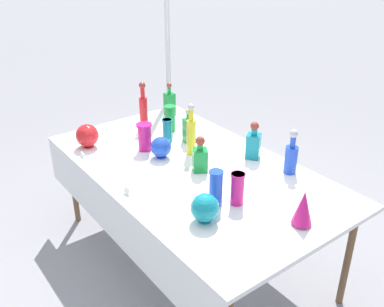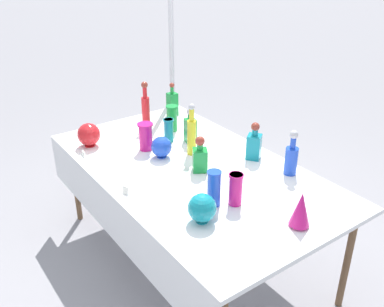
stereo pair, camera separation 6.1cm
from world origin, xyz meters
name	(u,v)px [view 1 (the left image)]	position (x,y,z in m)	size (l,w,h in m)	color
ground_plane	(192,256)	(0.00, 0.00, 0.00)	(40.00, 40.00, 0.00)	gray
display_table	(187,175)	(0.00, -0.04, 0.71)	(2.09, 1.20, 0.76)	white
tall_bottle_0	(143,108)	(-0.79, 0.11, 0.92)	(0.06, 0.06, 0.38)	red
tall_bottle_1	(291,156)	(0.45, 0.46, 0.88)	(0.08, 0.08, 0.31)	blue
tall_bottle_2	(191,134)	(-0.16, 0.11, 0.92)	(0.06, 0.06, 0.38)	yellow
square_decanter_0	(200,157)	(0.07, 0.01, 0.86)	(0.13, 0.13, 0.25)	#198C38
square_decanter_1	(253,143)	(0.15, 0.42, 0.87)	(0.13, 0.13, 0.27)	teal
square_decanter_2	(189,128)	(-0.34, 0.23, 0.87)	(0.09, 0.09, 0.27)	#198C38
square_decanter_3	(170,103)	(-0.87, 0.41, 0.87)	(0.08, 0.08, 0.29)	#198C38
slender_vase_0	(216,187)	(0.44, -0.17, 0.87)	(0.08, 0.08, 0.22)	blue
slender_vase_1	(167,130)	(-0.43, 0.10, 0.86)	(0.08, 0.08, 0.18)	teal
slender_vase_2	(145,136)	(-0.41, -0.11, 0.87)	(0.11, 0.11, 0.20)	#C61972
slender_vase_3	(237,188)	(0.51, -0.06, 0.86)	(0.09, 0.09, 0.20)	#C61972
slender_vase_4	(170,118)	(-0.59, 0.23, 0.87)	(0.10, 0.10, 0.21)	#198C38
fluted_vase_0	(303,208)	(0.87, 0.08, 0.87)	(0.11, 0.11, 0.21)	#C61972
round_bowl_0	(87,136)	(-0.71, -0.42, 0.85)	(0.17, 0.17, 0.18)	red
round_bowl_1	(205,208)	(0.54, -0.32, 0.85)	(0.16, 0.16, 0.17)	teal
round_bowl_2	(161,147)	(-0.24, -0.09, 0.84)	(0.14, 0.14, 0.15)	blue
price_tag_left	(82,155)	(-0.58, -0.53, 0.78)	(0.06, 0.01, 0.03)	white
price_tag_center	(127,191)	(0.04, -0.52, 0.78)	(0.04, 0.01, 0.05)	white
canopy_pole	(169,86)	(-1.24, 0.66, 0.89)	(0.18, 0.18, 2.28)	silver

